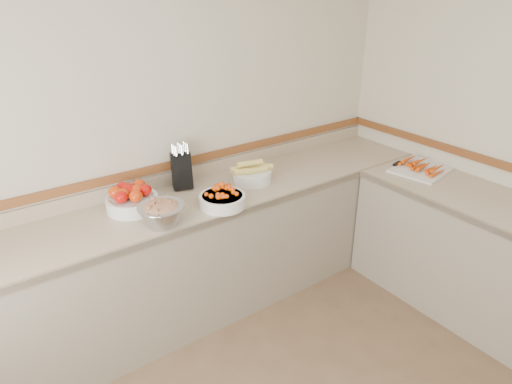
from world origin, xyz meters
TOP-DOWN VIEW (x-y plane):
  - back_wall at (0.00, 2.00)m, footprint 4.00×0.00m
  - counter_back at (0.00, 1.68)m, footprint 4.00×0.65m
  - dishwasher at (1.69, 0.25)m, footprint 0.63×0.60m
  - knife_block at (0.10, 1.90)m, footprint 0.19×0.21m
  - tomato_bowl at (-0.33, 1.78)m, footprint 0.33×0.33m
  - cherry_tomato_bowl at (0.17, 1.48)m, footprint 0.31×0.31m
  - corn_bowl at (0.56, 1.69)m, footprint 0.32×0.29m
  - rhubarb_bowl at (-0.26, 1.47)m, footprint 0.29×0.29m
  - cutting_board at (1.77, 1.10)m, footprint 0.53×0.45m

SIDE VIEW (x-z plane):
  - dishwasher at x=1.69m, z-range 0.01..0.85m
  - counter_back at x=0.00m, z-range -0.09..0.99m
  - cutting_board at x=1.77m, z-range 0.89..0.95m
  - cherry_tomato_bowl at x=0.17m, z-range 0.87..1.04m
  - corn_bowl at x=0.56m, z-range 0.88..1.05m
  - tomato_bowl at x=-0.33m, z-range 0.89..1.06m
  - rhubarb_bowl at x=-0.26m, z-range 0.90..1.07m
  - knife_block at x=0.10m, z-range 0.87..1.20m
  - back_wall at x=0.00m, z-range -0.70..3.30m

